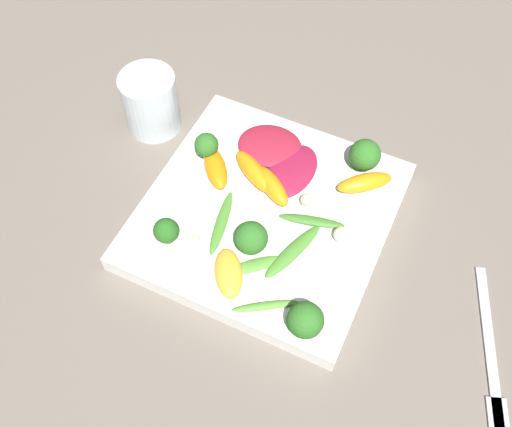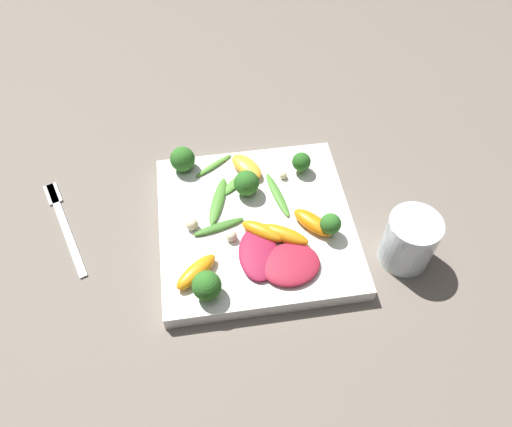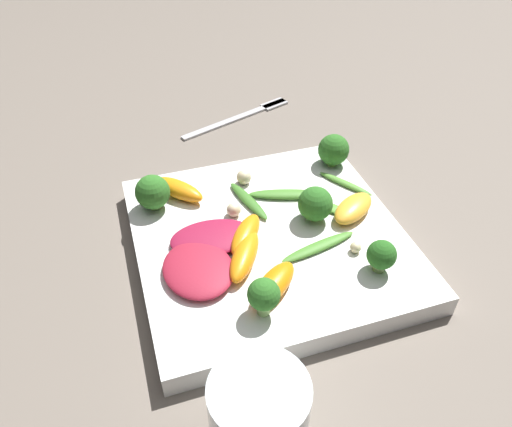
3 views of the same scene
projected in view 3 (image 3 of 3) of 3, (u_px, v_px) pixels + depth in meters
The scene contains 24 objects.
ground_plane at pixel (269, 249), 0.57m from camera, with size 2.40×2.40×0.00m, color #6B6056.
plate at pixel (269, 241), 0.56m from camera, with size 0.29×0.29×0.03m.
drinking_glass at pixel (259, 419), 0.37m from camera, with size 0.07×0.07×0.08m.
fork at pixel (248, 113), 0.79m from camera, with size 0.19×0.08×0.01m.
radicchio_leaf_0 at pixel (198, 269), 0.50m from camera, with size 0.08×0.09×0.01m.
radicchio_leaf_1 at pixel (212, 237), 0.53m from camera, with size 0.09×0.06×0.01m.
orange_segment_0 at pixel (244, 256), 0.51m from camera, with size 0.06×0.08×0.02m.
orange_segment_1 at pixel (246, 235), 0.53m from camera, with size 0.06×0.07×0.02m.
orange_segment_2 at pixel (352, 207), 0.57m from camera, with size 0.07×0.06×0.02m.
orange_segment_3 at pixel (273, 285), 0.48m from camera, with size 0.07×0.06×0.02m.
orange_segment_4 at pixel (178, 189), 0.59m from camera, with size 0.06×0.07×0.02m.
broccoli_floret_0 at pixel (315, 204), 0.55m from camera, with size 0.04×0.04×0.04m.
broccoli_floret_1 at pixel (153, 192), 0.57m from camera, with size 0.04×0.04×0.04m.
broccoli_floret_2 at pixel (381, 255), 0.49m from camera, with size 0.03×0.03×0.04m.
broccoli_floret_3 at pixel (334, 150), 0.64m from camera, with size 0.04×0.04×0.04m.
broccoli_floret_4 at pixel (264, 295), 0.45m from camera, with size 0.03×0.03×0.04m.
arugula_sprig_0 at pixel (248, 201), 0.59m from camera, with size 0.03×0.08×0.01m.
arugula_sprig_1 at pixel (318, 247), 0.53m from camera, with size 0.09×0.03×0.01m.
arugula_sprig_2 at pixel (288, 194), 0.59m from camera, with size 0.09×0.05×0.01m.
arugula_sprig_3 at pixel (326, 206), 0.58m from camera, with size 0.06×0.06×0.01m.
arugula_sprig_4 at pixel (345, 184), 0.61m from camera, with size 0.05×0.07×0.01m.
macadamia_nut_0 at pixel (356, 247), 0.52m from camera, with size 0.01×0.01×0.01m.
macadamia_nut_1 at pixel (234, 210), 0.57m from camera, with size 0.02×0.02×0.02m.
macadamia_nut_2 at pixel (243, 177), 0.61m from camera, with size 0.02×0.02×0.02m.
Camera 3 is at (-0.14, -0.38, 0.40)m, focal length 35.00 mm.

